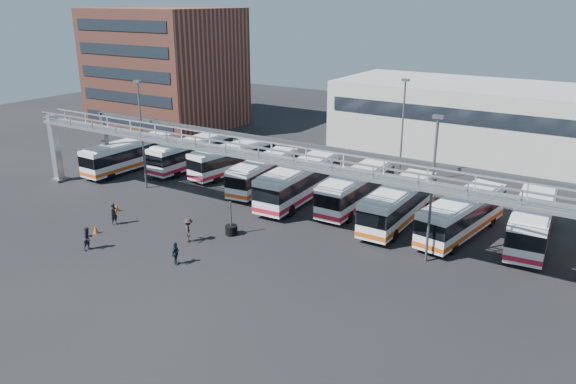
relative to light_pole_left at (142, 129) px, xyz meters
The scene contains 23 objects.
ground 18.78m from the light_pole_left, 26.57° to the right, with size 140.00×140.00×0.00m, color black.
gantry 16.14m from the light_pole_left, ahead, with size 51.40×5.15×7.10m.
apartment_building 28.52m from the light_pole_left, 129.29° to the left, with size 18.00×15.00×16.00m, color brown.
warehouse 41.07m from the light_pole_left, 46.97° to the left, with size 42.00×14.00×8.00m, color #9E9E99.
light_pole_left is the anchor object (origin of this frame).
light_pole_mid 28.02m from the light_pole_left, ahead, with size 0.70×0.35×10.21m.
light_pole_back 24.41m from the light_pole_left, 34.99° to the left, with size 0.70×0.35×10.21m.
bus_0 7.72m from the light_pole_left, 150.92° to the left, with size 2.67×10.56×3.19m.
bus_1 8.32m from the light_pole_left, 95.03° to the left, with size 2.92×10.64×3.20m.
bus_2 9.94m from the light_pole_left, 62.02° to the left, with size 3.94×10.45×3.10m.
bus_3 11.99m from the light_pole_left, 31.32° to the left, with size 3.24×10.25×3.06m.
bus_4 15.50m from the light_pole_left, 18.21° to the left, with size 3.15×11.51×3.47m.
bus_5 20.55m from the light_pole_left, 17.36° to the left, with size 2.50×10.70×3.25m.
bus_6 24.46m from the light_pole_left, 10.49° to the left, with size 2.49×10.74×3.26m.
bus_7 29.36m from the light_pole_left, ahead, with size 4.07×10.81×3.21m.
bus_8 34.24m from the light_pole_left, 10.56° to the left, with size 3.41×11.11×3.32m.
pedestrian_a 10.38m from the light_pole_left, 59.68° to the right, with size 0.66×0.44×1.82m, color black.
pedestrian_b 14.79m from the light_pole_left, 60.92° to the right, with size 0.84×0.66×1.74m, color #272330.
pedestrian_c 14.80m from the light_pole_left, 31.31° to the right, with size 1.20×0.69×1.86m, color #2F221F.
pedestrian_d 18.06m from the light_pole_left, 37.59° to the right, with size 0.95×0.39×1.61m, color #18252C.
cone_left 12.30m from the light_pole_left, 64.33° to the right, with size 0.41×0.41×0.66m, color #D44F0B.
cone_right 8.28m from the light_pole_left, 67.20° to the right, with size 0.41×0.41×0.66m, color #D44F0B.
tire_stack 15.45m from the light_pole_left, 18.17° to the right, with size 0.95×0.95×2.71m.
Camera 1 is at (22.78, -27.70, 17.20)m, focal length 35.00 mm.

